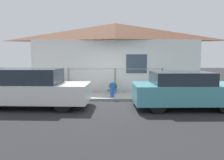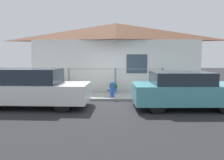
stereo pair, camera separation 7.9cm
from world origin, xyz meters
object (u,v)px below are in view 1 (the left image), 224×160
at_px(potted_plant_by_fence, 59,86).
at_px(car_right, 184,90).
at_px(potted_plant_corner, 168,87).
at_px(potted_plant_near_hydrant, 113,87).
at_px(car_left, 33,88).
at_px(fire_hydrant, 112,89).

bearing_deg(potted_plant_by_fence, car_right, -26.94).
xyz_separation_m(car_right, potted_plant_by_fence, (-5.49, 2.79, -0.21)).
height_order(potted_plant_by_fence, potted_plant_corner, potted_plant_by_fence).
bearing_deg(car_right, potted_plant_near_hydrant, 132.22).
relative_size(potted_plant_near_hydrant, potted_plant_by_fence, 0.82).
height_order(car_right, potted_plant_by_fence, car_right).
height_order(car_left, potted_plant_near_hydrant, car_left).
height_order(fire_hydrant, potted_plant_corner, fire_hydrant).
relative_size(potted_plant_near_hydrant, potted_plant_corner, 0.82).
bearing_deg(potted_plant_near_hydrant, fire_hydrant, -91.35).
height_order(car_right, potted_plant_near_hydrant, car_right).
xyz_separation_m(car_right, potted_plant_corner, (-0.02, 2.37, -0.22)).
height_order(potted_plant_near_hydrant, potted_plant_corner, potted_plant_corner).
distance_m(fire_hydrant, potted_plant_by_fence, 2.98).
height_order(car_right, potted_plant_corner, car_right).
bearing_deg(car_left, potted_plant_near_hydrant, 43.42).
distance_m(car_left, potted_plant_by_fence, 2.81).
height_order(car_right, fire_hydrant, car_right).
bearing_deg(car_right, potted_plant_corner, 88.39).
xyz_separation_m(potted_plant_near_hydrant, potted_plant_corner, (2.68, -0.39, 0.07)).
bearing_deg(potted_plant_corner, potted_plant_near_hydrant, 171.67).
relative_size(car_left, potted_plant_near_hydrant, 7.44).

